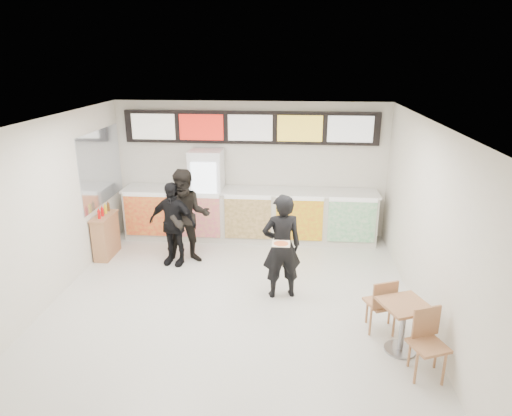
# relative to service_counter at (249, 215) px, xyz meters

# --- Properties ---
(floor) EXTENTS (7.00, 7.00, 0.00)m
(floor) POSITION_rel_service_counter_xyz_m (-0.00, -3.09, -0.57)
(floor) COLOR beige
(floor) RESTS_ON ground
(ceiling) EXTENTS (7.00, 7.00, 0.00)m
(ceiling) POSITION_rel_service_counter_xyz_m (-0.00, -3.09, 2.43)
(ceiling) COLOR white
(ceiling) RESTS_ON wall_back
(wall_back) EXTENTS (6.00, 0.00, 6.00)m
(wall_back) POSITION_rel_service_counter_xyz_m (-0.00, 0.41, 0.93)
(wall_back) COLOR silver
(wall_back) RESTS_ON floor
(wall_left) EXTENTS (0.00, 7.00, 7.00)m
(wall_left) POSITION_rel_service_counter_xyz_m (-3.00, -3.09, 0.93)
(wall_left) COLOR silver
(wall_left) RESTS_ON floor
(wall_right) EXTENTS (0.00, 7.00, 7.00)m
(wall_right) POSITION_rel_service_counter_xyz_m (3.00, -3.09, 0.93)
(wall_right) COLOR silver
(wall_right) RESTS_ON floor
(service_counter) EXTENTS (5.56, 0.77, 1.14)m
(service_counter) POSITION_rel_service_counter_xyz_m (0.00, 0.00, 0.00)
(service_counter) COLOR silver
(service_counter) RESTS_ON floor
(menu_board) EXTENTS (5.50, 0.14, 0.70)m
(menu_board) POSITION_rel_service_counter_xyz_m (0.00, 0.32, 1.88)
(menu_board) COLOR black
(menu_board) RESTS_ON wall_back
(drinks_fridge) EXTENTS (0.70, 0.67, 2.00)m
(drinks_fridge) POSITION_rel_service_counter_xyz_m (-0.93, 0.02, 0.43)
(drinks_fridge) COLOR white
(drinks_fridge) RESTS_ON floor
(mirror_panel) EXTENTS (0.01, 2.00, 1.50)m
(mirror_panel) POSITION_rel_service_counter_xyz_m (-2.99, -0.64, 1.18)
(mirror_panel) COLOR #B2B7BF
(mirror_panel) RESTS_ON wall_left
(customer_main) EXTENTS (0.75, 0.58, 1.81)m
(customer_main) POSITION_rel_service_counter_xyz_m (0.79, -2.50, 0.33)
(customer_main) COLOR black
(customer_main) RESTS_ON floor
(customer_left) EXTENTS (1.04, 0.88, 1.89)m
(customer_left) POSITION_rel_service_counter_xyz_m (-1.09, -1.30, 0.37)
(customer_left) COLOR black
(customer_left) RESTS_ON floor
(customer_mid) EXTENTS (1.03, 0.59, 1.66)m
(customer_mid) POSITION_rel_service_counter_xyz_m (-1.36, -1.39, 0.26)
(customer_mid) COLOR black
(customer_mid) RESTS_ON floor
(pizza_slice) EXTENTS (0.36, 0.36, 0.02)m
(pizza_slice) POSITION_rel_service_counter_xyz_m (0.79, -2.95, 0.58)
(pizza_slice) COLOR beige
(pizza_slice) RESTS_ON customer_main
(cafe_table) EXTENTS (0.95, 1.56, 0.88)m
(cafe_table) POSITION_rel_service_counter_xyz_m (2.50, -3.92, -0.06)
(cafe_table) COLOR #B17A51
(cafe_table) RESTS_ON floor
(condiment_ledge) EXTENTS (0.32, 0.79, 1.05)m
(condiment_ledge) POSITION_rel_service_counter_xyz_m (-2.82, -1.16, -0.12)
(condiment_ledge) COLOR #B17A51
(condiment_ledge) RESTS_ON floor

